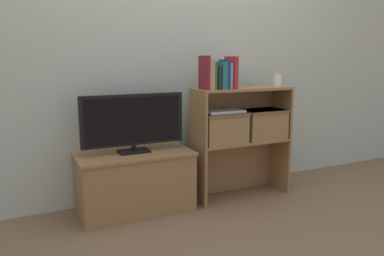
# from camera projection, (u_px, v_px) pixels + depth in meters

# --- Properties ---
(ground_plane) EXTENTS (16.00, 16.00, 0.00)m
(ground_plane) POSITION_uv_depth(u_px,v_px,m) (200.00, 210.00, 2.78)
(ground_plane) COLOR brown
(wall_back) EXTENTS (10.00, 0.05, 2.40)m
(wall_back) POSITION_uv_depth(u_px,v_px,m) (175.00, 47.00, 2.97)
(wall_back) COLOR #B2BCB2
(wall_back) RESTS_ON ground_plane
(tv_stand) EXTENTS (0.83, 0.44, 0.44)m
(tv_stand) POSITION_uv_depth(u_px,v_px,m) (135.00, 181.00, 2.75)
(tv_stand) COLOR olive
(tv_stand) RESTS_ON ground_plane
(tv) EXTENTS (0.75, 0.14, 0.42)m
(tv) POSITION_uv_depth(u_px,v_px,m) (133.00, 121.00, 2.66)
(tv) COLOR black
(tv) RESTS_ON tv_stand
(bookshelf_lower_tier) EXTENTS (0.80, 0.28, 0.46)m
(bookshelf_lower_tier) POSITION_uv_depth(u_px,v_px,m) (237.00, 159.00, 3.09)
(bookshelf_lower_tier) COLOR olive
(bookshelf_lower_tier) RESTS_ON ground_plane
(bookshelf_upper_tier) EXTENTS (0.80, 0.28, 0.42)m
(bookshelf_upper_tier) POSITION_uv_depth(u_px,v_px,m) (238.00, 106.00, 3.01)
(bookshelf_upper_tier) COLOR olive
(bookshelf_upper_tier) RESTS_ON bookshelf_lower_tier
(book_maroon) EXTENTS (0.02, 0.15, 0.25)m
(book_maroon) POSITION_uv_depth(u_px,v_px,m) (204.00, 73.00, 2.72)
(book_maroon) COLOR maroon
(book_maroon) RESTS_ON bookshelf_upper_tier
(book_tan) EXTENTS (0.04, 0.14, 0.23)m
(book_tan) POSITION_uv_depth(u_px,v_px,m) (208.00, 74.00, 2.74)
(book_tan) COLOR tan
(book_tan) RESTS_ON bookshelf_upper_tier
(book_forest) EXTENTS (0.02, 0.12, 0.18)m
(book_forest) POSITION_uv_depth(u_px,v_px,m) (212.00, 77.00, 2.76)
(book_forest) COLOR #286638
(book_forest) RESTS_ON bookshelf_upper_tier
(book_charcoal) EXTENTS (0.03, 0.14, 0.17)m
(book_charcoal) POSITION_uv_depth(u_px,v_px,m) (216.00, 77.00, 2.77)
(book_charcoal) COLOR #232328
(book_charcoal) RESTS_ON bookshelf_upper_tier
(book_teal) EXTENTS (0.04, 0.16, 0.20)m
(book_teal) POSITION_uv_depth(u_px,v_px,m) (220.00, 75.00, 2.78)
(book_teal) COLOR #1E7075
(book_teal) RESTS_ON bookshelf_upper_tier
(book_navy) EXTENTS (0.02, 0.14, 0.22)m
(book_navy) POSITION_uv_depth(u_px,v_px,m) (224.00, 74.00, 2.80)
(book_navy) COLOR navy
(book_navy) RESTS_ON bookshelf_upper_tier
(book_skyblue) EXTENTS (0.02, 0.13, 0.19)m
(book_skyblue) POSITION_uv_depth(u_px,v_px,m) (227.00, 76.00, 2.81)
(book_skyblue) COLOR #709ECC
(book_skyblue) RESTS_ON bookshelf_upper_tier
(book_crimson) EXTENTS (0.03, 0.16, 0.24)m
(book_crimson) POSITION_uv_depth(u_px,v_px,m) (231.00, 73.00, 2.82)
(book_crimson) COLOR #B22328
(book_crimson) RESTS_ON bookshelf_upper_tier
(baby_monitor) EXTENTS (0.05, 0.04, 0.12)m
(baby_monitor) POSITION_uv_depth(u_px,v_px,m) (277.00, 80.00, 3.07)
(baby_monitor) COLOR white
(baby_monitor) RESTS_ON bookshelf_upper_tier
(storage_basket_left) EXTENTS (0.36, 0.25, 0.24)m
(storage_basket_left) POSITION_uv_depth(u_px,v_px,m) (222.00, 126.00, 2.89)
(storage_basket_left) COLOR #937047
(storage_basket_left) RESTS_ON bookshelf_lower_tier
(storage_basket_right) EXTENTS (0.36, 0.25, 0.24)m
(storage_basket_right) POSITION_uv_depth(u_px,v_px,m) (262.00, 123.00, 3.05)
(storage_basket_right) COLOR #937047
(storage_basket_right) RESTS_ON bookshelf_lower_tier
(laptop) EXTENTS (0.30, 0.21, 0.02)m
(laptop) POSITION_uv_depth(u_px,v_px,m) (222.00, 111.00, 2.87)
(laptop) COLOR #BCBCC1
(laptop) RESTS_ON storage_basket_left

